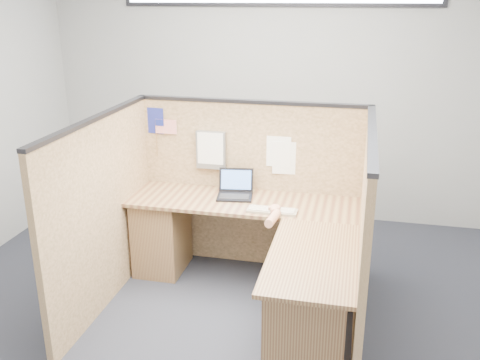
% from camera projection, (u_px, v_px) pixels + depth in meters
% --- Properties ---
extents(floor, '(5.00, 5.00, 0.00)m').
position_uv_depth(floor, '(224.00, 319.00, 4.14)').
color(floor, '#20222D').
rests_on(floor, ground).
extents(wall_back, '(5.00, 0.00, 5.00)m').
position_uv_depth(wall_back, '(275.00, 91.00, 5.75)').
color(wall_back, '#9B9EA0').
rests_on(wall_back, floor).
extents(wall_front, '(5.00, 0.00, 5.00)m').
position_uv_depth(wall_front, '(32.00, 340.00, 1.61)').
color(wall_front, '#9B9EA0').
rests_on(wall_front, floor).
extents(cubicle_partitions, '(2.06, 1.83, 1.53)m').
position_uv_depth(cubicle_partitions, '(236.00, 207.00, 4.28)').
color(cubicle_partitions, brown).
rests_on(cubicle_partitions, floor).
extents(l_desk, '(1.95, 1.75, 0.73)m').
position_uv_depth(l_desk, '(255.00, 260.00, 4.23)').
color(l_desk, brown).
rests_on(l_desk, floor).
extents(laptop, '(0.33, 0.32, 0.22)m').
position_uv_depth(laptop, '(236.00, 190.00, 4.62)').
color(laptop, black).
rests_on(laptop, l_desk).
extents(keyboard, '(0.40, 0.14, 0.03)m').
position_uv_depth(keyboard, '(272.00, 210.00, 4.28)').
color(keyboard, gray).
rests_on(keyboard, l_desk).
extents(mouse, '(0.12, 0.09, 0.04)m').
position_uv_depth(mouse, '(275.00, 210.00, 4.26)').
color(mouse, silver).
rests_on(mouse, l_desk).
extents(hand_forearm, '(0.10, 0.36, 0.08)m').
position_uv_depth(hand_forearm, '(274.00, 215.00, 4.14)').
color(hand_forearm, tan).
rests_on(hand_forearm, l_desk).
extents(blue_poster, '(0.17, 0.02, 0.23)m').
position_uv_depth(blue_poster, '(155.00, 121.00, 4.78)').
color(blue_poster, navy).
rests_on(blue_poster, cubicle_partitions).
extents(american_flag, '(0.20, 0.01, 0.34)m').
position_uv_depth(american_flag, '(164.00, 128.00, 4.77)').
color(american_flag, olive).
rests_on(american_flag, cubicle_partitions).
extents(file_holder, '(0.26, 0.05, 0.34)m').
position_uv_depth(file_holder, '(211.00, 150.00, 4.72)').
color(file_holder, slate).
rests_on(file_holder, cubicle_partitions).
extents(paper_left, '(0.23, 0.02, 0.29)m').
position_uv_depth(paper_left, '(286.00, 158.00, 4.62)').
color(paper_left, white).
rests_on(paper_left, cubicle_partitions).
extents(paper_right, '(0.21, 0.01, 0.27)m').
position_uv_depth(paper_right, '(279.00, 152.00, 4.62)').
color(paper_right, white).
rests_on(paper_right, cubicle_partitions).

